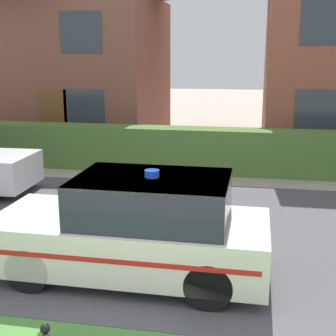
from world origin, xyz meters
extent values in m
cube|color=#4C4C51|center=(0.00, 4.16, 0.01)|extent=(28.00, 6.56, 0.01)
cube|color=#4C7233|center=(-0.34, 8.80, 0.62)|extent=(15.74, 0.84, 1.24)
cylinder|color=black|center=(-1.60, 3.05, 0.33)|extent=(0.65, 0.21, 0.65)
cylinder|color=black|center=(-1.61, 1.55, 0.33)|extent=(0.65, 0.21, 0.65)
cylinder|color=black|center=(0.92, 3.03, 0.33)|extent=(0.65, 0.21, 0.65)
cylinder|color=black|center=(0.91, 1.53, 0.33)|extent=(0.65, 0.21, 0.65)
cube|color=silver|center=(-0.34, 2.29, 0.55)|extent=(4.07, 1.73, 0.73)
cube|color=#232833|center=(0.00, 2.29, 1.23)|extent=(2.21, 1.55, 0.63)
cube|color=silver|center=(0.00, 2.29, 1.53)|extent=(2.21, 1.55, 0.04)
cube|color=red|center=(-0.34, 3.15, 0.61)|extent=(3.85, 0.04, 0.07)
cube|color=red|center=(-0.35, 1.44, 0.61)|extent=(3.85, 0.04, 0.07)
cylinder|color=blue|center=(0.00, 2.29, 1.60)|extent=(0.21, 0.21, 0.10)
sphere|color=black|center=(-0.84, 0.40, 0.22)|extent=(0.11, 0.11, 0.11)
cone|color=black|center=(-0.82, 0.41, 0.27)|extent=(0.05, 0.05, 0.05)
cone|color=black|center=(-0.87, 0.39, 0.27)|extent=(0.05, 0.05, 0.05)
cylinder|color=black|center=(-4.52, 6.50, 0.35)|extent=(0.67, 0.22, 0.67)
cube|color=brown|center=(-6.33, 13.75, 2.64)|extent=(8.01, 6.13, 5.28)
cube|color=brown|center=(-5.23, 10.67, 1.05)|extent=(1.00, 0.02, 2.10)
cube|color=#333D47|center=(-4.13, 10.67, 1.48)|extent=(1.40, 0.02, 1.30)
cube|color=#333D47|center=(-4.13, 10.67, 3.91)|extent=(1.40, 0.02, 1.30)
cube|color=#333D47|center=(3.30, 10.59, 1.56)|extent=(1.40, 0.02, 1.30)
cube|color=#333D47|center=(3.30, 10.59, 4.13)|extent=(1.40, 0.02, 1.30)
cube|color=#474C8C|center=(3.18, 8.75, 0.47)|extent=(0.67, 0.61, 0.94)
cube|color=navy|center=(3.18, 8.75, 0.99)|extent=(0.70, 0.64, 0.10)
camera|label=1|loc=(1.39, -4.00, 3.27)|focal=50.00mm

